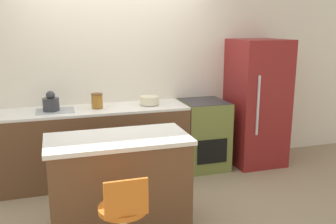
{
  "coord_description": "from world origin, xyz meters",
  "views": [
    {
      "loc": [
        -0.77,
        -4.2,
        1.93
      ],
      "look_at": [
        0.44,
        -0.3,
        0.97
      ],
      "focal_mm": 40.0,
      "sensor_mm": 36.0,
      "label": 1
    }
  ],
  "objects_px": {
    "refrigerator": "(256,103)",
    "kettle": "(51,103)",
    "oven_range": "(203,134)",
    "mixing_bowl": "(149,100)"
  },
  "relations": [
    {
      "from": "refrigerator",
      "to": "kettle",
      "type": "xyz_separation_m",
      "value": [
        -2.72,
        0.04,
        0.16
      ]
    },
    {
      "from": "oven_range",
      "to": "refrigerator",
      "type": "relative_size",
      "value": 0.54
    },
    {
      "from": "mixing_bowl",
      "to": "oven_range",
      "type": "bearing_deg",
      "value": -0.22
    },
    {
      "from": "oven_range",
      "to": "refrigerator",
      "type": "bearing_deg",
      "value": -2.84
    },
    {
      "from": "refrigerator",
      "to": "mixing_bowl",
      "type": "bearing_deg",
      "value": 178.45
    },
    {
      "from": "oven_range",
      "to": "kettle",
      "type": "distance_m",
      "value": 2.03
    },
    {
      "from": "oven_range",
      "to": "refrigerator",
      "type": "height_order",
      "value": "refrigerator"
    },
    {
      "from": "oven_range",
      "to": "kettle",
      "type": "bearing_deg",
      "value": 179.92
    },
    {
      "from": "oven_range",
      "to": "mixing_bowl",
      "type": "xyz_separation_m",
      "value": [
        -0.75,
        0.0,
        0.52
      ]
    },
    {
      "from": "refrigerator",
      "to": "kettle",
      "type": "height_order",
      "value": "refrigerator"
    }
  ]
}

